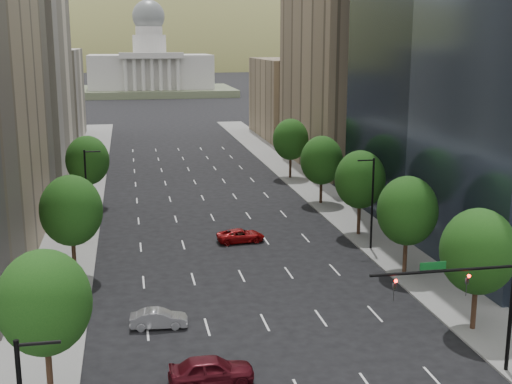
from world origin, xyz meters
TOP-DOWN VIEW (x-y plane):
  - sidewalk_left at (-15.50, 60.00)m, footprint 6.00×200.00m
  - sidewalk_right at (15.50, 60.00)m, footprint 6.00×200.00m
  - midrise_cream_left at (-25.00, 103.00)m, footprint 14.00×30.00m
  - filler_left at (-25.00, 136.00)m, footprint 14.00×26.00m
  - parking_tan_right at (25.00, 100.00)m, footprint 14.00×30.00m
  - filler_right at (25.00, 133.00)m, footprint 14.00×26.00m
  - tree_right_1 at (14.00, 36.00)m, footprint 5.20×5.20m
  - tree_right_2 at (14.00, 48.00)m, footprint 5.20×5.20m
  - tree_right_3 at (14.00, 60.00)m, footprint 5.20×5.20m
  - tree_right_4 at (14.00, 74.00)m, footprint 5.20×5.20m
  - tree_right_5 at (14.00, 90.00)m, footprint 5.20×5.20m
  - tree_left_0 at (-14.00, 32.00)m, footprint 5.20×5.20m
  - tree_left_1 at (-14.00, 52.00)m, footprint 5.20×5.20m
  - tree_left_2 at (-14.00, 78.00)m, footprint 5.20×5.20m
  - streetlight_rn at (13.44, 55.00)m, footprint 1.70×0.20m
  - streetlight_ln at (-13.44, 65.00)m, footprint 1.70×0.20m
  - traffic_signal at (10.53, 30.00)m, footprint 9.12×0.40m
  - capitol at (0.00, 249.71)m, footprint 60.00×40.00m
  - foothills at (34.67, 599.39)m, footprint 720.00×413.00m
  - car_maroon at (-4.86, 31.92)m, footprint 5.06×2.04m
  - car_silver at (-7.51, 40.56)m, footprint 4.12×1.71m
  - car_red_far at (1.59, 59.90)m, footprint 4.96×2.66m

SIDE VIEW (x-z plane):
  - foothills at x=34.67m, z-range -169.28..93.72m
  - sidewalk_left at x=-15.50m, z-range 0.00..0.15m
  - sidewalk_right at x=15.50m, z-range 0.00..0.15m
  - car_red_far at x=1.59m, z-range 0.00..1.32m
  - car_silver at x=-7.51m, z-range 0.00..1.33m
  - car_maroon at x=-4.86m, z-range 0.00..1.72m
  - streetlight_rn at x=13.44m, z-range 0.34..9.34m
  - streetlight_ln at x=-13.44m, z-range 0.34..9.34m
  - traffic_signal at x=10.53m, z-range 1.49..8.86m
  - tree_right_4 at x=14.00m, z-range 1.23..9.69m
  - tree_right_2 at x=14.00m, z-range 1.30..9.91m
  - tree_left_2 at x=-14.00m, z-range 1.34..10.02m
  - tree_right_1 at x=14.00m, z-range 1.37..10.12m
  - tree_right_5 at x=14.00m, z-range 1.37..10.12m
  - tree_left_0 at x=-14.00m, z-range 1.37..10.12m
  - tree_right_3 at x=14.00m, z-range 1.44..10.34m
  - tree_left_1 at x=-14.00m, z-range 1.48..10.45m
  - filler_right at x=25.00m, z-range 0.00..16.00m
  - capitol at x=0.00m, z-range -9.02..26.18m
  - filler_left at x=-25.00m, z-range 0.00..18.00m
  - parking_tan_right at x=25.00m, z-range 0.00..30.00m
  - midrise_cream_left at x=-25.00m, z-range 0.00..35.00m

